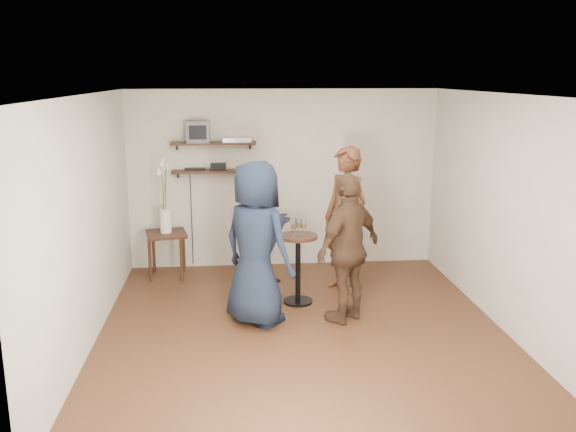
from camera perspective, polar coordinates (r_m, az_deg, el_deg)
The scene contains 18 objects.
room at distance 6.51m, azimuth 1.40°, elevation -0.21°, with size 4.58×5.08×2.68m.
shelf_upper at distance 8.72m, azimuth -7.00°, elevation 6.77°, with size 1.20×0.25×0.04m, color black.
shelf_lower at distance 8.78m, azimuth -6.93°, elevation 4.18°, with size 1.20×0.25×0.04m, color black.
crt_monitor at distance 8.71m, azimuth -8.40°, elevation 7.83°, with size 0.32×0.30×0.30m, color #59595B.
dvd_deck at distance 8.71m, azimuth -4.80°, elevation 7.13°, with size 0.40×0.24×0.06m, color silver.
radio at distance 8.76m, azimuth -6.54°, elevation 4.62°, with size 0.22×0.10×0.10m, color black.
power_strip at distance 8.83m, azimuth -8.70°, elevation 4.39°, with size 0.30×0.05×0.03m, color black.
side_table at distance 8.71m, azimuth -11.30°, elevation -2.20°, with size 0.63×0.63×0.64m.
vase_lilies at distance 8.60m, azimuth -11.44°, elevation 0.68°, with size 0.20×0.21×1.08m.
drinks_table at distance 7.56m, azimuth 0.94°, elevation -4.09°, with size 0.48×0.48×0.88m.
wine_glass_fl at distance 7.39m, azimuth 0.52°, elevation -0.87°, with size 0.07×0.07×0.20m.
wine_glass_fr at distance 7.42m, azimuth 1.49°, elevation -0.89°, with size 0.06×0.06×0.19m.
wine_glass_bl at distance 7.49m, azimuth 0.63°, elevation -0.70°, with size 0.07×0.07×0.20m.
wine_glass_br at distance 7.46m, azimuth 1.07°, elevation -0.74°, with size 0.07×0.07×0.20m.
person_plaid at distance 7.96m, azimuth 5.39°, elevation -0.34°, with size 0.70×0.46×1.91m, color maroon.
person_dark at distance 8.13m, azimuth -2.25°, elevation -1.02°, with size 0.79×0.62×1.63m, color black.
person_navy at distance 6.86m, azimuth -2.98°, elevation -2.61°, with size 0.92×0.60×1.88m, color #151E31.
person_brown at distance 6.98m, azimuth 5.69°, elevation -3.03°, with size 1.02×0.42×1.73m, color #452E1D.
Camera 1 is at (-0.74, -6.29, 2.80)m, focal length 38.00 mm.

